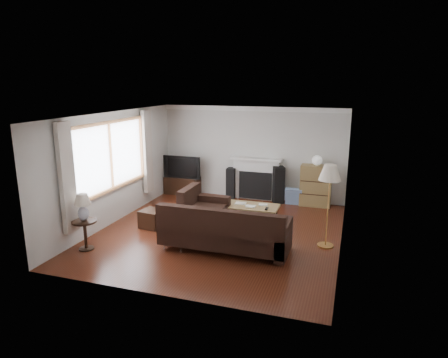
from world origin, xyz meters
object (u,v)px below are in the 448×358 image
(bookshelf, at_px, (316,186))
(side_table, at_px, (85,235))
(sectional_sofa, at_px, (225,228))
(floor_lamp, at_px, (328,206))
(coffee_table, at_px, (251,215))
(tv_stand, at_px, (182,185))

(bookshelf, xyz_separation_m, side_table, (-3.90, -4.19, -0.24))
(sectional_sofa, xyz_separation_m, floor_lamp, (1.83, 0.76, 0.39))
(coffee_table, height_order, side_table, side_table)
(tv_stand, distance_m, bookshelf, 3.74)
(bookshelf, distance_m, coffee_table, 2.28)
(bookshelf, relative_size, floor_lamp, 0.65)
(side_table, bearing_deg, sectional_sofa, 17.98)
(tv_stand, relative_size, floor_lamp, 0.60)
(sectional_sofa, relative_size, coffee_table, 2.23)
(sectional_sofa, height_order, side_table, sectional_sofa)
(tv_stand, distance_m, side_table, 4.16)
(sectional_sofa, bearing_deg, floor_lamp, 22.47)
(side_table, bearing_deg, coffee_table, 40.22)
(floor_lamp, distance_m, side_table, 4.68)
(side_table, bearing_deg, tv_stand, 87.60)
(bookshelf, relative_size, coffee_table, 0.90)
(bookshelf, bearing_deg, side_table, -132.96)
(side_table, bearing_deg, floor_lamp, 19.89)
(tv_stand, height_order, side_table, side_table)
(tv_stand, height_order, floor_lamp, floor_lamp)
(sectional_sofa, bearing_deg, coffee_table, 84.13)
(tv_stand, bearing_deg, sectional_sofa, -54.60)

